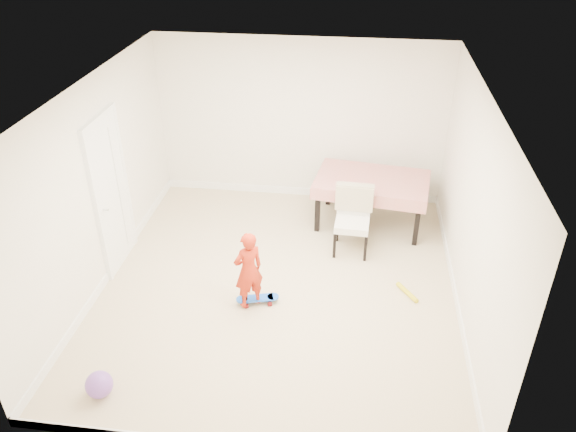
# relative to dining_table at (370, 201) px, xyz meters

# --- Properties ---
(ground) EXTENTS (5.00, 5.00, 0.00)m
(ground) POSITION_rel_dining_table_xyz_m (-1.15, -1.73, -0.38)
(ground) COLOR #C7B28A
(ground) RESTS_ON ground
(ceiling) EXTENTS (4.50, 5.00, 0.04)m
(ceiling) POSITION_rel_dining_table_xyz_m (-1.15, -1.73, 2.20)
(ceiling) COLOR white
(ceiling) RESTS_ON wall_back
(wall_back) EXTENTS (4.50, 0.04, 2.60)m
(wall_back) POSITION_rel_dining_table_xyz_m (-1.15, 0.75, 0.92)
(wall_back) COLOR white
(wall_back) RESTS_ON ground
(wall_front) EXTENTS (4.50, 0.04, 2.60)m
(wall_front) POSITION_rel_dining_table_xyz_m (-1.15, -4.21, 0.92)
(wall_front) COLOR white
(wall_front) RESTS_ON ground
(wall_left) EXTENTS (0.04, 5.00, 2.60)m
(wall_left) POSITION_rel_dining_table_xyz_m (-3.38, -1.73, 0.92)
(wall_left) COLOR white
(wall_left) RESTS_ON ground
(wall_right) EXTENTS (0.04, 5.00, 2.60)m
(wall_right) POSITION_rel_dining_table_xyz_m (1.08, -1.73, 0.92)
(wall_right) COLOR white
(wall_right) RESTS_ON ground
(door) EXTENTS (0.11, 0.94, 2.11)m
(door) POSITION_rel_dining_table_xyz_m (-3.37, -1.43, 0.64)
(door) COLOR white
(door) RESTS_ON ground
(baseboard_back) EXTENTS (4.50, 0.02, 0.12)m
(baseboard_back) POSITION_rel_dining_table_xyz_m (-1.15, 0.76, -0.32)
(baseboard_back) COLOR white
(baseboard_back) RESTS_ON ground
(baseboard_left) EXTENTS (0.02, 5.00, 0.12)m
(baseboard_left) POSITION_rel_dining_table_xyz_m (-3.39, -1.73, -0.32)
(baseboard_left) COLOR white
(baseboard_left) RESTS_ON ground
(baseboard_right) EXTENTS (0.02, 5.00, 0.12)m
(baseboard_right) POSITION_rel_dining_table_xyz_m (1.09, -1.73, -0.32)
(baseboard_right) COLOR white
(baseboard_right) RESTS_ON ground
(dining_table) EXTENTS (1.75, 1.23, 0.77)m
(dining_table) POSITION_rel_dining_table_xyz_m (0.00, 0.00, 0.00)
(dining_table) COLOR red
(dining_table) RESTS_ON ground
(dining_chair) EXTENTS (0.55, 0.63, 0.96)m
(dining_chair) POSITION_rel_dining_table_xyz_m (-0.25, -0.78, 0.10)
(dining_chair) COLOR beige
(dining_chair) RESTS_ON ground
(skateboard) EXTENTS (0.57, 0.33, 0.08)m
(skateboard) POSITION_rel_dining_table_xyz_m (-1.36, -2.09, -0.34)
(skateboard) COLOR blue
(skateboard) RESTS_ON ground
(child) EXTENTS (0.45, 0.42, 1.03)m
(child) POSITION_rel_dining_table_xyz_m (-1.44, -2.16, 0.13)
(child) COLOR red
(child) RESTS_ON ground
(balloon) EXTENTS (0.28, 0.28, 0.28)m
(balloon) POSITION_rel_dining_table_xyz_m (-2.70, -3.73, -0.24)
(balloon) COLOR purple
(balloon) RESTS_ON ground
(foam_toy) EXTENTS (0.27, 0.37, 0.06)m
(foam_toy) POSITION_rel_dining_table_xyz_m (0.50, -1.68, -0.35)
(foam_toy) COLOR yellow
(foam_toy) RESTS_ON ground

